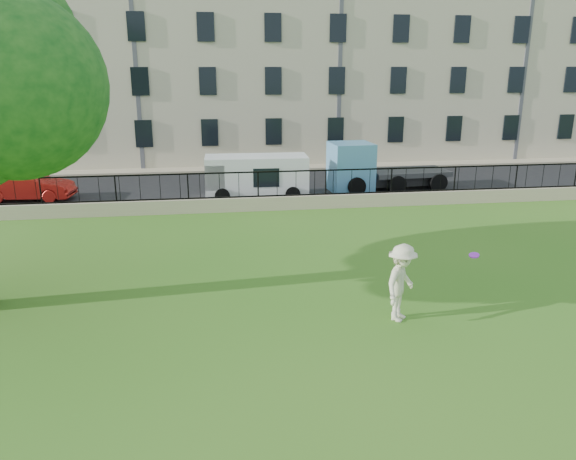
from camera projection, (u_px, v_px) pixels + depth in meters
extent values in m
plane|color=#316E1A|center=(305.00, 336.00, 13.26)|extent=(120.00, 120.00, 0.00)
cube|color=tan|center=(258.00, 204.00, 24.56)|extent=(50.00, 0.40, 0.60)
cube|color=black|center=(258.00, 196.00, 24.47)|extent=(50.00, 0.05, 0.06)
cube|color=black|center=(258.00, 172.00, 24.17)|extent=(50.00, 0.05, 0.06)
cube|color=black|center=(250.00, 188.00, 29.11)|extent=(60.00, 9.00, 0.01)
cube|color=tan|center=(243.00, 169.00, 34.03)|extent=(60.00, 1.40, 0.12)
cube|color=beige|center=(236.00, 59.00, 37.60)|extent=(56.00, 10.00, 13.00)
sphere|color=#134916|center=(13.00, 87.00, 12.72)|extent=(4.26, 4.26, 4.26)
imported|color=beige|center=(401.00, 283.00, 13.85)|extent=(1.39, 1.45, 1.98)
cylinder|color=#AD28E6|center=(474.00, 255.00, 14.70)|extent=(0.32, 0.32, 0.12)
imported|color=#AE1B15|center=(29.00, 186.00, 26.25)|extent=(4.21, 1.88, 1.34)
cube|color=silver|center=(257.00, 177.00, 26.66)|extent=(4.87, 2.05, 2.02)
cube|color=#5699CA|center=(387.00, 166.00, 28.36)|extent=(5.93, 2.44, 2.43)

